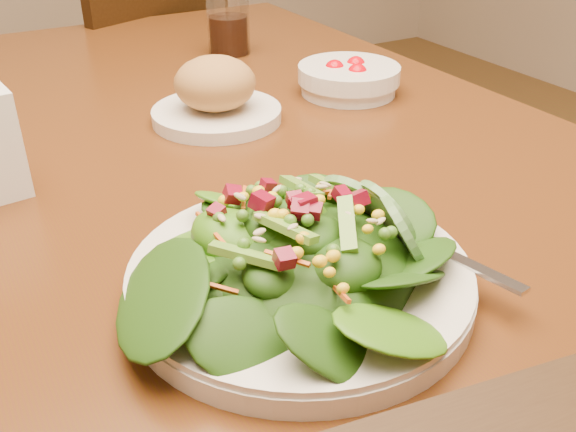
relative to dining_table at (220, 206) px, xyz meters
name	(u,v)px	position (x,y,z in m)	size (l,w,h in m)	color
dining_table	(220,206)	(0.00, 0.00, 0.00)	(0.90, 1.40, 0.75)	#48270B
chair_far	(138,106)	(0.15, 0.85, -0.16)	(0.56, 0.56, 0.93)	black
salad_plate	(310,256)	(-0.06, -0.34, 0.13)	(0.30, 0.29, 0.09)	silver
bread_plate	(216,95)	(0.03, 0.06, 0.14)	(0.18, 0.18, 0.09)	silver
tomato_bowl	(349,79)	(0.25, 0.06, 0.12)	(0.16, 0.16, 0.05)	silver
drinking_glass	(228,22)	(0.18, 0.35, 0.16)	(0.08, 0.08, 0.13)	silver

